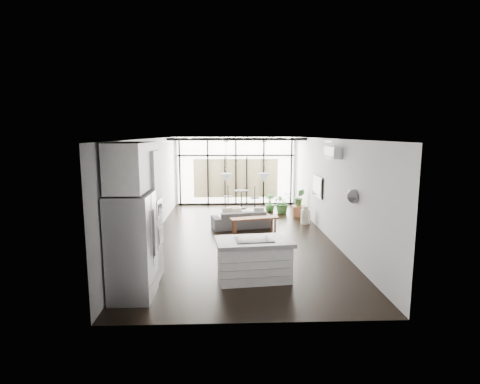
{
  "coord_description": "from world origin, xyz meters",
  "views": [
    {
      "loc": [
        -0.4,
        -10.46,
        2.94
      ],
      "look_at": [
        0.0,
        0.3,
        1.25
      ],
      "focal_mm": 28.0,
      "sensor_mm": 36.0,
      "label": 1
    }
  ],
  "objects": [
    {
      "name": "fridge",
      "position": [
        -2.09,
        -3.95,
        0.95
      ],
      "size": [
        0.73,
        0.91,
        1.89
      ],
      "primitive_type": "cube",
      "color": "#9B9A9F",
      "rests_on": "floor"
    },
    {
      "name": "neighbour_building",
      "position": [
        0.0,
        4.95,
        1.1
      ],
      "size": [
        3.5,
        0.02,
        1.6
      ],
      "primitive_type": "cube",
      "color": "beige",
      "rests_on": "ground"
    },
    {
      "name": "framed_art",
      "position": [
        -2.47,
        -0.5,
        1.55
      ],
      "size": [
        0.04,
        0.7,
        0.9
      ],
      "primitive_type": "cube",
      "color": "black",
      "rests_on": "wall_left"
    },
    {
      "name": "crate",
      "position": [
        2.22,
        2.62,
        0.18
      ],
      "size": [
        0.53,
        0.53,
        0.36
      ],
      "primitive_type": "cube",
      "rotation": [
        0.0,
        0.0,
        -0.1
      ],
      "color": "brown",
      "rests_on": "floor"
    },
    {
      "name": "wall_front",
      "position": [
        0.0,
        -5.0,
        1.4
      ],
      "size": [
        5.0,
        0.02,
        2.8
      ],
      "primitive_type": "cube",
      "color": "silver",
      "rests_on": "ground"
    },
    {
      "name": "pouf",
      "position": [
        -0.11,
        2.22,
        0.21
      ],
      "size": [
        0.54,
        0.54,
        0.41
      ],
      "primitive_type": "cylinder",
      "rotation": [
        0.0,
        0.0,
        0.06
      ],
      "color": "beige",
      "rests_on": "floor"
    },
    {
      "name": "console_bench",
      "position": [
        0.43,
        0.4,
        0.23
      ],
      "size": [
        1.49,
        0.68,
        0.46
      ],
      "primitive_type": "cube",
      "rotation": [
        0.0,
        0.0,
        0.23
      ],
      "color": "brown",
      "rests_on": "floor"
    },
    {
      "name": "pendant_right",
      "position": [
        0.4,
        -2.65,
        2.02
      ],
      "size": [
        0.26,
        0.26,
        0.18
      ],
      "primitive_type": "cone",
      "color": "white",
      "rests_on": "ceiling"
    },
    {
      "name": "cooktop",
      "position": [
        0.15,
        -3.22,
        0.84
      ],
      "size": [
        0.81,
        0.58,
        0.01
      ],
      "primitive_type": "cube",
      "rotation": [
        0.0,
        0.0,
        0.11
      ],
      "color": "black",
      "rests_on": "island"
    },
    {
      "name": "ac_unit",
      "position": [
        2.38,
        -0.8,
        2.45
      ],
      "size": [
        0.22,
        0.9,
        0.3
      ],
      "primitive_type": "cube",
      "color": "silver",
      "rests_on": "wall_right"
    },
    {
      "name": "plant_tall",
      "position": [
        1.69,
        3.11,
        0.31
      ],
      "size": [
        0.95,
        0.99,
        0.62
      ],
      "primitive_type": "imported",
      "rotation": [
        0.0,
        0.0,
        0.36
      ],
      "color": "#32632A",
      "rests_on": "floor"
    },
    {
      "name": "plant_med",
      "position": [
        1.25,
        3.41,
        0.19
      ],
      "size": [
        0.62,
        0.78,
        0.38
      ],
      "primitive_type": "imported",
      "rotation": [
        0.0,
        0.0,
        -0.4
      ],
      "color": "#32632A",
      "rests_on": "floor"
    },
    {
      "name": "wall_left",
      "position": [
        -2.5,
        0.0,
        1.4
      ],
      "size": [
        0.02,
        10.0,
        2.8
      ],
      "primitive_type": "cube",
      "color": "silver",
      "rests_on": "ground"
    },
    {
      "name": "tv",
      "position": [
        2.46,
        1.0,
        1.3
      ],
      "size": [
        0.05,
        1.1,
        0.65
      ],
      "primitive_type": "cube",
      "color": "black",
      "rests_on": "wall_right"
    },
    {
      "name": "island",
      "position": [
        0.15,
        -3.22,
        0.42
      ],
      "size": [
        1.61,
        1.07,
        0.83
      ],
      "primitive_type": "cube",
      "rotation": [
        0.0,
        0.0,
        0.11
      ],
      "color": "silver",
      "rests_on": "floor"
    },
    {
      "name": "sofa",
      "position": [
        0.08,
        1.03,
        0.36
      ],
      "size": [
        1.93,
        0.93,
        0.73
      ],
      "primitive_type": "imported",
      "rotation": [
        0.0,
        0.0,
        3.36
      ],
      "color": "#525254",
      "rests_on": "floor"
    },
    {
      "name": "wall_right",
      "position": [
        2.5,
        0.0,
        1.4
      ],
      "size": [
        0.02,
        10.0,
        2.8
      ],
      "primitive_type": "cube",
      "color": "silver",
      "rests_on": "ground"
    },
    {
      "name": "milk_can",
      "position": [
        2.2,
        1.45,
        0.3
      ],
      "size": [
        0.33,
        0.33,
        0.6
      ],
      "primitive_type": "cylinder",
      "rotation": [
        0.0,
        0.0,
        -0.07
      ],
      "color": "beige",
      "rests_on": "floor"
    },
    {
      "name": "floor",
      "position": [
        0.0,
        0.0,
        0.0
      ],
      "size": [
        5.0,
        10.0,
        0.0
      ],
      "primitive_type": "cube",
      "color": "black",
      "rests_on": "ground"
    },
    {
      "name": "upper_cabinets",
      "position": [
        -2.12,
        -3.5,
        2.35
      ],
      "size": [
        0.62,
        1.75,
        0.86
      ],
      "primitive_type": "cube",
      "color": "silver",
      "rests_on": "wall_left"
    },
    {
      "name": "ceiling",
      "position": [
        0.0,
        0.0,
        2.8
      ],
      "size": [
        5.0,
        10.0,
        0.0
      ],
      "primitive_type": "cube",
      "color": "white",
      "rests_on": "ground"
    },
    {
      "name": "skylight",
      "position": [
        0.0,
        4.0,
        2.77
      ],
      "size": [
        4.7,
        1.9,
        0.06
      ],
      "primitive_type": "cube",
      "color": "white",
      "rests_on": "ceiling"
    },
    {
      "name": "glazing",
      "position": [
        0.0,
        4.88,
        1.4
      ],
      "size": [
        5.0,
        0.2,
        2.8
      ],
      "primitive_type": "cube",
      "color": "black",
      "rests_on": "ground"
    },
    {
      "name": "appliance_column",
      "position": [
        -2.09,
        -3.05,
        1.3
      ],
      "size": [
        0.67,
        0.71,
        2.61
      ],
      "primitive_type": "cube",
      "color": "silver",
      "rests_on": "floor"
    },
    {
      "name": "pendant_left",
      "position": [
        -0.4,
        -2.65,
        2.02
      ],
      "size": [
        0.26,
        0.26,
        0.18
      ],
      "primitive_type": "cone",
      "color": "white",
      "rests_on": "ceiling"
    },
    {
      "name": "plant_crate",
      "position": [
        2.22,
        2.62,
        0.5
      ],
      "size": [
        0.44,
        0.67,
        0.28
      ],
      "primitive_type": "imported",
      "rotation": [
        0.0,
        0.0,
        -0.16
      ],
      "color": "#32632A",
      "rests_on": "crate"
    },
    {
      "name": "wall_back",
      "position": [
        0.0,
        5.0,
        1.4
      ],
      "size": [
        5.0,
        0.02,
        2.8
      ],
      "primitive_type": "cube",
      "color": "silver",
      "rests_on": "ground"
    },
    {
      "name": "bistro_set",
      "position": [
        0.19,
        4.13,
        0.36
      ],
      "size": [
        1.59,
        1.02,
        0.71
      ],
      "primitive_type": "cube",
      "rotation": [
        0.0,
        0.0,
        -0.31
      ],
      "color": "black",
      "rests_on": "floor"
    }
  ]
}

